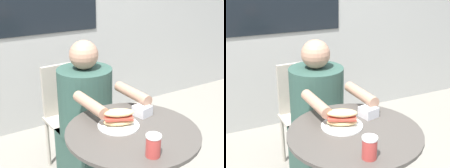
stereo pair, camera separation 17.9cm
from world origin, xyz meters
TOP-DOWN VIEW (x-y plane):
  - cafe_table at (0.00, 0.00)m, footprint 0.74×0.74m
  - diner_chair at (0.02, 0.92)m, footprint 0.39×0.39m
  - seated_diner at (0.02, 0.57)m, footprint 0.40×0.70m
  - sandwich_on_plate at (-0.04, 0.08)m, footprint 0.23×0.23m
  - drink_cup at (-0.06, -0.25)m, footprint 0.07×0.07m
  - napkin_box at (0.16, 0.12)m, footprint 0.11×0.11m

SIDE VIEW (x-z plane):
  - seated_diner at x=0.02m, z-range -0.08..1.05m
  - diner_chair at x=0.02m, z-range 0.09..0.96m
  - cafe_table at x=0.00m, z-range 0.18..0.93m
  - napkin_box at x=0.16m, z-range 0.76..0.82m
  - sandwich_on_plate at x=-0.04m, z-range 0.75..0.85m
  - drink_cup at x=-0.06m, z-range 0.76..0.87m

